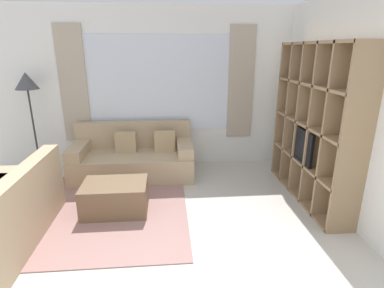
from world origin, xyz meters
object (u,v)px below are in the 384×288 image
at_px(couch_main, 134,157).
at_px(ottoman, 115,197).
at_px(floor_lamp, 27,87).
at_px(shelving_unit, 316,125).

distance_m(couch_main, ottoman, 1.22).
height_order(couch_main, floor_lamp, floor_lamp).
bearing_deg(ottoman, couch_main, 84.20).
relative_size(ottoman, floor_lamp, 0.48).
bearing_deg(ottoman, floor_lamp, 136.87).
xyz_separation_m(couch_main, ottoman, (-0.12, -1.20, -0.10)).
distance_m(ottoman, floor_lamp, 2.37).
relative_size(shelving_unit, floor_lamp, 1.26).
distance_m(shelving_unit, couch_main, 2.83).
bearing_deg(floor_lamp, ottoman, -43.13).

